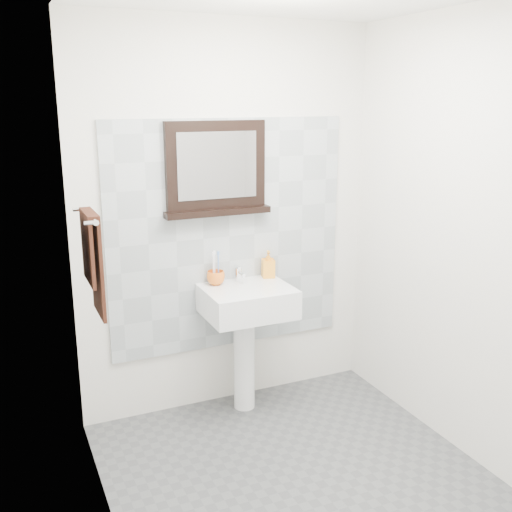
{
  "coord_description": "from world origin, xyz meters",
  "views": [
    {
      "loc": [
        -1.39,
        -2.45,
        2.02
      ],
      "look_at": [
        -0.05,
        0.55,
        1.15
      ],
      "focal_mm": 42.0,
      "sensor_mm": 36.0,
      "label": 1
    }
  ],
  "objects": [
    {
      "name": "soap_dispenser",
      "position": [
        0.25,
        1.02,
        0.95
      ],
      "size": [
        0.1,
        0.1,
        0.18
      ],
      "primitive_type": "imported",
      "rotation": [
        0.0,
        0.0,
        -0.24
      ],
      "color": "orange",
      "rests_on": "pedestal_sink"
    },
    {
      "name": "framed_mirror",
      "position": [
        -0.09,
        1.06,
        1.58
      ],
      "size": [
        0.69,
        0.11,
        0.58
      ],
      "color": "black",
      "rests_on": "back_wall"
    },
    {
      "name": "hand_towel",
      "position": [
        -0.94,
        0.6,
        1.24
      ],
      "size": [
        0.06,
        0.3,
        0.55
      ],
      "color": "black",
      "rests_on": "towel_bar"
    },
    {
      "name": "right_wall",
      "position": [
        1.0,
        0.0,
        1.25
      ],
      "size": [
        0.01,
        2.2,
        2.5
      ],
      "primitive_type": "cube",
      "color": "silver",
      "rests_on": "ground"
    },
    {
      "name": "towel_bar",
      "position": [
        -0.95,
        0.6,
        1.45
      ],
      "size": [
        0.07,
        0.4,
        0.03
      ],
      "color": "silver",
      "rests_on": "left_wall"
    },
    {
      "name": "front_wall",
      "position": [
        0.0,
        -1.1,
        1.25
      ],
      "size": [
        2.0,
        0.01,
        2.5
      ],
      "primitive_type": "cube",
      "color": "silver",
      "rests_on": "ground"
    },
    {
      "name": "splashback",
      "position": [
        0.0,
        1.09,
        1.15
      ],
      "size": [
        1.6,
        0.02,
        1.5
      ],
      "primitive_type": "cube",
      "color": "#A6AFB4",
      "rests_on": "back_wall"
    },
    {
      "name": "back_wall",
      "position": [
        0.0,
        1.1,
        1.25
      ],
      "size": [
        2.0,
        0.01,
        2.5
      ],
      "primitive_type": "cube",
      "color": "silver",
      "rests_on": "ground"
    },
    {
      "name": "toothbrushes",
      "position": [
        -0.13,
        1.0,
        0.98
      ],
      "size": [
        0.05,
        0.04,
        0.21
      ],
      "color": "white",
      "rests_on": "toothbrush_cup"
    },
    {
      "name": "toothbrush_cup",
      "position": [
        -0.13,
        1.0,
        0.91
      ],
      "size": [
        0.13,
        0.13,
        0.09
      ],
      "primitive_type": "imported",
      "rotation": [
        0.0,
        0.0,
        0.18
      ],
      "color": "orange",
      "rests_on": "pedestal_sink"
    },
    {
      "name": "floor",
      "position": [
        0.0,
        0.0,
        0.0
      ],
      "size": [
        2.0,
        2.2,
        0.01
      ],
      "primitive_type": "cube",
      "color": "#4F5153",
      "rests_on": "ground"
    },
    {
      "name": "pedestal_sink",
      "position": [
        0.03,
        0.87,
        0.68
      ],
      "size": [
        0.55,
        0.44,
        0.96
      ],
      "color": "white",
      "rests_on": "ground"
    },
    {
      "name": "left_wall",
      "position": [
        -1.0,
        0.0,
        1.25
      ],
      "size": [
        0.01,
        2.2,
        2.5
      ],
      "primitive_type": "cube",
      "color": "silver",
      "rests_on": "ground"
    }
  ]
}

